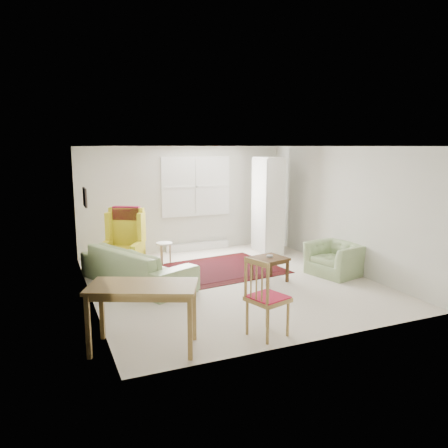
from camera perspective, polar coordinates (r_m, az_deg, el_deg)
name	(u,v)px	position (r m, az deg, el deg)	size (l,w,h in m)	color
room	(227,214)	(8.16, 0.37, 1.34)	(5.04, 5.54, 2.51)	beige
rug	(205,271)	(8.88, -2.44, -6.15)	(3.03, 1.95, 0.03)	black
sofa	(137,259)	(8.16, -11.31, -4.45)	(2.36, 0.92, 0.95)	#8CA56E
armchair	(336,256)	(8.88, 14.37, -4.06)	(0.97, 0.84, 0.75)	#8CA56E
wingback_chair	(122,241)	(8.89, -13.20, -2.17)	(0.75, 0.80, 1.31)	yellow
coffee_table	(269,269)	(8.27, 5.95, -5.88)	(0.57, 0.57, 0.46)	#442B14
stool	(164,253)	(9.51, -7.79, -3.78)	(0.35, 0.35, 0.47)	white
cabinet	(268,205)	(10.38, 5.77, 2.45)	(0.47, 0.90, 2.25)	white
desk	(144,317)	(5.61, -10.47, -11.86)	(1.32, 0.66, 0.83)	#9F7C40
desk_chair	(268,297)	(5.87, 5.74, -9.44)	(0.47, 0.47, 1.08)	#9F7C40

